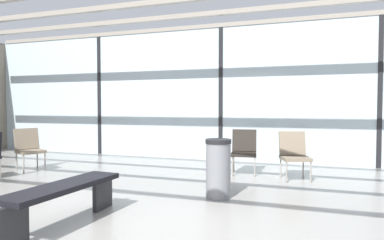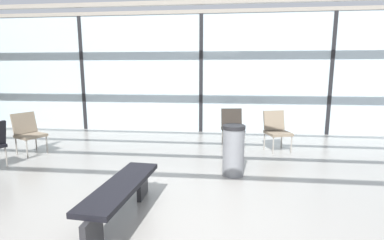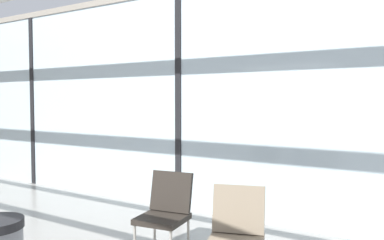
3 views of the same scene
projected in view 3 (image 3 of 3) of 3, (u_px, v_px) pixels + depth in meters
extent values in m
cube|color=silver|center=(180.00, 102.00, 5.96)|extent=(14.00, 0.08, 3.28)
cube|color=black|center=(34.00, 101.00, 7.82)|extent=(0.10, 0.12, 3.28)
cube|color=black|center=(180.00, 102.00, 5.96)|extent=(0.10, 0.12, 3.28)
ellipsoid|color=#B2BCD6|center=(326.00, 85.00, 9.77)|extent=(11.25, 4.10, 4.10)
sphere|color=gray|center=(159.00, 88.00, 12.52)|extent=(2.25, 2.25, 2.25)
sphere|color=black|center=(181.00, 73.00, 9.81)|extent=(0.28, 0.28, 0.28)
sphere|color=black|center=(212.00, 71.00, 9.33)|extent=(0.28, 0.28, 0.28)
sphere|color=black|center=(247.00, 69.00, 8.85)|extent=(0.28, 0.28, 0.28)
sphere|color=black|center=(286.00, 68.00, 8.37)|extent=(0.28, 0.28, 0.28)
cube|color=#7F705B|center=(239.00, 209.00, 3.66)|extent=(0.50, 0.28, 0.44)
cube|color=#28231E|center=(162.00, 219.00, 4.18)|extent=(0.54, 0.54, 0.06)
cube|color=#28231E|center=(171.00, 191.00, 4.36)|extent=(0.50, 0.21, 0.44)
cylinder|color=gray|center=(155.00, 230.00, 4.47)|extent=(0.03, 0.03, 0.37)
cylinder|color=gray|center=(188.00, 235.00, 4.30)|extent=(0.03, 0.03, 0.37)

